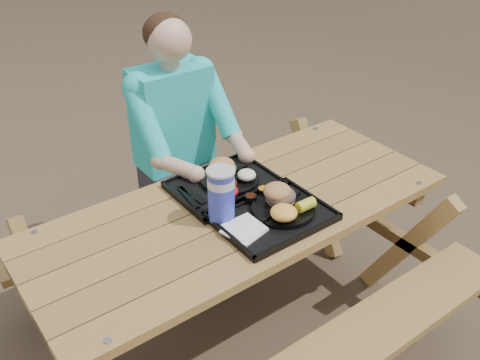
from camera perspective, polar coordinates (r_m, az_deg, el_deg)
ground at (r=2.74m, az=0.00°, el=-15.80°), size 60.00×60.00×0.00m
picnic_table at (r=2.47m, az=0.00°, el=-9.97°), size 1.80×1.49×0.75m
tray_near at (r=2.16m, az=3.41°, el=-3.95°), size 0.45×0.35×0.02m
tray_far at (r=2.35m, az=-1.56°, el=-0.66°), size 0.45×0.35×0.02m
plate_near at (r=2.18m, az=4.63°, el=-3.08°), size 0.26×0.26×0.02m
plate_far at (r=2.36m, az=-1.11°, el=0.09°), size 0.26×0.26×0.02m
napkin_stack at (r=2.06m, az=0.44°, el=-5.35°), size 0.16×0.16×0.02m
soda_cup at (r=2.08m, az=-2.02°, el=-1.68°), size 0.11×0.11×0.21m
condiment_bbq at (r=2.22m, az=1.15°, el=-1.98°), size 0.05×0.05×0.03m
condiment_mustard at (r=2.27m, az=2.53°, el=-1.21°), size 0.06×0.06×0.03m
sandwich at (r=2.17m, az=4.38°, el=-0.89°), size 0.12×0.12×0.12m
mac_cheese at (r=2.09m, az=4.70°, el=-3.49°), size 0.11×0.11×0.05m
corn_cob at (r=2.15m, az=7.02°, el=-2.66°), size 0.08×0.08×0.05m
cutlery_far at (r=2.28m, az=-5.14°, el=-1.52°), size 0.04×0.18×0.01m
burger at (r=2.36m, az=-1.94°, el=1.87°), size 0.12×0.12×0.11m
baked_beans at (r=2.27m, az=-1.50°, el=-0.37°), size 0.10×0.10×0.04m
potato_salad at (r=2.33m, az=0.71°, el=0.54°), size 0.08×0.08×0.05m
diner at (r=2.82m, az=-6.75°, el=2.38°), size 0.48×0.84×1.28m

